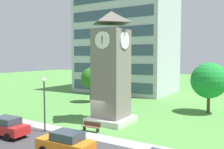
% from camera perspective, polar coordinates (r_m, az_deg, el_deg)
% --- Properties ---
extents(ground_plane, '(160.00, 160.00, 0.00)m').
position_cam_1_polar(ground_plane, '(25.75, -5.53, -11.63)').
color(ground_plane, '#4C893D').
extents(street_asphalt, '(120.00, 7.20, 0.01)m').
position_cam_1_polar(street_asphalt, '(21.21, -16.65, -15.26)').
color(street_asphalt, '#38383A').
rests_on(street_asphalt, ground).
extents(kerb_strip, '(120.00, 1.60, 0.01)m').
position_cam_1_polar(kerb_strip, '(24.19, -8.62, -12.69)').
color(kerb_strip, '#9E9E99').
rests_on(kerb_strip, ground).
extents(office_building, '(17.95, 12.33, 19.20)m').
position_cam_1_polar(office_building, '(50.73, 3.26, 7.06)').
color(office_building, '#B7BCC6').
rests_on(office_building, ground).
extents(clock_tower, '(4.20, 4.20, 11.61)m').
position_cam_1_polar(clock_tower, '(26.52, -0.19, 0.34)').
color(clock_tower, slate).
rests_on(clock_tower, ground).
extents(park_bench, '(1.84, 0.66, 0.88)m').
position_cam_1_polar(park_bench, '(24.14, -4.67, -11.57)').
color(park_bench, brown).
rests_on(park_bench, ground).
extents(street_lamp, '(0.36, 0.36, 4.98)m').
position_cam_1_polar(street_lamp, '(24.21, -14.95, -5.10)').
color(street_lamp, '#333338').
rests_on(street_lamp, ground).
extents(tree_streetside, '(3.06, 3.06, 5.29)m').
position_cam_1_polar(tree_streetside, '(38.41, -4.72, -0.77)').
color(tree_streetside, '#513823').
rests_on(tree_streetside, ground).
extents(tree_near_tower, '(4.38, 4.38, 6.23)m').
position_cam_1_polar(tree_near_tower, '(33.17, 20.95, -1.26)').
color(tree_near_tower, '#513823').
rests_on(tree_near_tower, ground).
extents(parked_car_red, '(4.58, 2.03, 1.69)m').
position_cam_1_polar(parked_car_red, '(24.52, -22.84, -10.66)').
color(parked_car_red, red).
rests_on(parked_car_red, ground).
extents(parked_car_orange, '(4.23, 2.05, 1.69)m').
position_cam_1_polar(parked_car_orange, '(18.88, -10.35, -14.87)').
color(parked_car_orange, orange).
rests_on(parked_car_orange, ground).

